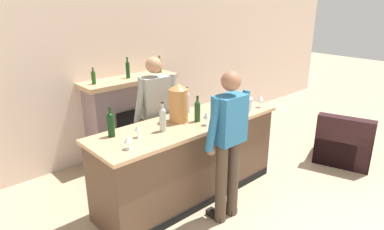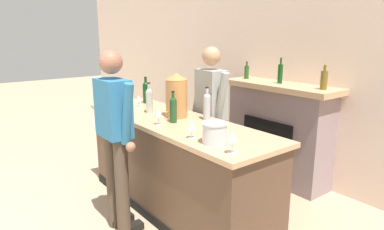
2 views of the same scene
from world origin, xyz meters
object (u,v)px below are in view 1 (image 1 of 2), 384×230
at_px(fireplace_stone, 131,116).
at_px(wine_bottle_riesling_slim, 197,110).
at_px(armchair_black, 344,145).
at_px(copper_dispenser, 179,103).
at_px(ice_bucket_steel, 245,104).
at_px(wine_glass_by_dispenser, 206,116).
at_px(person_bartender, 156,115).
at_px(wine_bottle_port_short, 187,101).
at_px(wine_glass_front_left, 138,128).
at_px(wine_glass_back_row, 237,107).
at_px(person_customer, 228,141).
at_px(wine_bottle_merlot_tall, 111,123).
at_px(wine_glass_mid_counter, 128,140).
at_px(wine_glass_front_right, 260,98).
at_px(wine_bottle_burgundy_dark, 163,118).

bearing_deg(fireplace_stone, wine_bottle_riesling_slim, -91.92).
xyz_separation_m(armchair_black, copper_dispenser, (-2.52, 1.00, 0.98)).
bearing_deg(ice_bucket_steel, wine_glass_by_dispenser, -176.32).
relative_size(armchair_black, person_bartender, 0.57).
bearing_deg(wine_bottle_port_short, wine_glass_front_left, -164.12).
bearing_deg(copper_dispenser, wine_glass_back_row, -25.87).
xyz_separation_m(person_customer, wine_bottle_port_short, (0.22, 0.93, 0.20)).
bearing_deg(fireplace_stone, wine_bottle_merlot_tall, -128.76).
relative_size(wine_glass_mid_counter, wine_glass_front_left, 0.97).
relative_size(wine_glass_back_row, wine_glass_front_right, 0.92).
bearing_deg(person_bartender, wine_bottle_port_short, -46.10).
height_order(wine_glass_front_left, wine_glass_front_right, wine_glass_front_right).
bearing_deg(person_customer, copper_dispenser, 95.57).
height_order(person_customer, wine_bottle_port_short, person_customer).
height_order(wine_bottle_riesling_slim, wine_bottle_port_short, wine_bottle_port_short).
distance_m(person_bartender, wine_glass_back_row, 1.08).
relative_size(ice_bucket_steel, wine_glass_back_row, 1.31).
bearing_deg(wine_glass_by_dispenser, wine_bottle_merlot_tall, 155.93).
xyz_separation_m(person_bartender, wine_bottle_riesling_slim, (0.16, -0.63, 0.19)).
distance_m(person_customer, wine_bottle_burgundy_dark, 0.77).
bearing_deg(wine_glass_mid_counter, person_bartender, 40.09).
bearing_deg(wine_glass_back_row, armchair_black, -20.06).
relative_size(ice_bucket_steel, wine_bottle_merlot_tall, 0.64).
bearing_deg(wine_glass_front_right, wine_bottle_riesling_slim, 170.22).
xyz_separation_m(copper_dispenser, wine_glass_back_row, (0.69, -0.34, -0.12)).
xyz_separation_m(wine_bottle_port_short, wine_glass_mid_counter, (-1.18, -0.45, -0.05)).
bearing_deg(person_bartender, wine_bottle_burgundy_dark, -119.54).
height_order(ice_bucket_steel, wine_glass_front_left, ice_bucket_steel).
bearing_deg(wine_bottle_riesling_slim, person_customer, -98.73).
distance_m(person_customer, wine_bottle_port_short, 0.97).
bearing_deg(wine_glass_back_row, wine_glass_mid_counter, 177.92).
relative_size(fireplace_stone, wine_bottle_burgundy_dark, 4.63).
relative_size(wine_bottle_burgundy_dark, wine_glass_front_left, 2.25).
relative_size(person_customer, person_bartender, 1.00).
distance_m(ice_bucket_steel, wine_glass_front_left, 1.58).
height_order(person_bartender, wine_bottle_riesling_slim, person_bartender).
xyz_separation_m(wine_bottle_riesling_slim, wine_glass_front_right, (1.01, -0.17, -0.01)).
height_order(fireplace_stone, person_customer, person_customer).
relative_size(person_bartender, wine_glass_back_row, 10.71).
distance_m(ice_bucket_steel, wine_bottle_burgundy_dark, 1.27).
bearing_deg(wine_glass_by_dispenser, person_bartender, 100.76).
bearing_deg(wine_glass_back_row, wine_glass_by_dispenser, 178.71).
bearing_deg(fireplace_stone, wine_glass_mid_counter, -122.68).
bearing_deg(wine_bottle_riesling_slim, wine_bottle_burgundy_dark, 176.80).
relative_size(fireplace_stone, wine_bottle_riesling_slim, 4.98).
distance_m(wine_glass_back_row, wine_glass_front_right, 0.49).
xyz_separation_m(armchair_black, wine_bottle_merlot_tall, (-3.37, 1.13, 0.89)).
bearing_deg(wine_glass_front_right, ice_bucket_steel, 167.35).
distance_m(ice_bucket_steel, wine_bottle_port_short, 0.77).
xyz_separation_m(ice_bucket_steel, wine_glass_mid_counter, (-1.81, -0.00, 0.02)).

